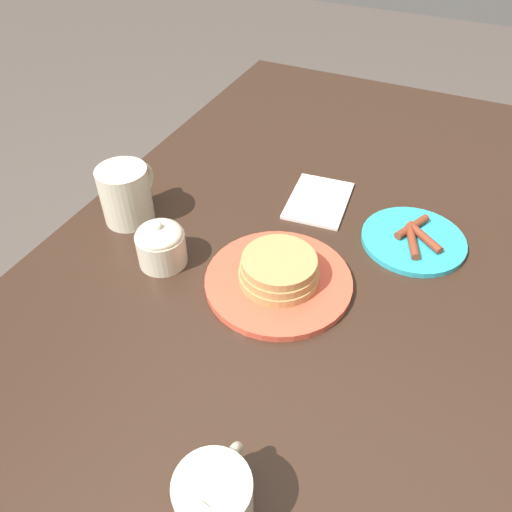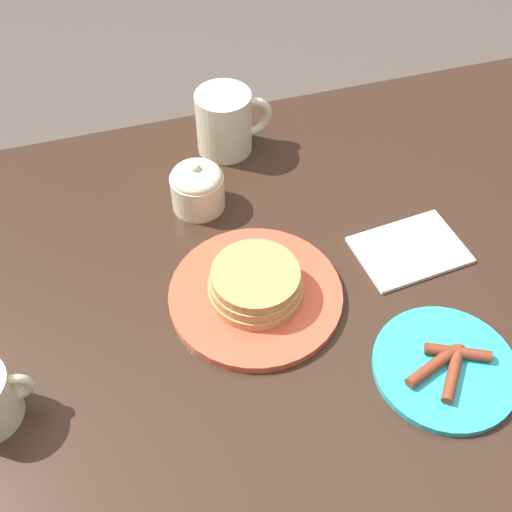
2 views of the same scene
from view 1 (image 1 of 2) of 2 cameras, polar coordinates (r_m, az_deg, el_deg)
The scene contains 8 objects.
ground_plane at distance 1.44m, azimuth 2.87°, elevation -23.45°, with size 8.00×8.00×0.00m, color #51473F.
dining_table at distance 0.90m, azimuth 4.26°, elevation -6.63°, with size 1.54×0.84×0.75m.
pancake_plate at distance 0.77m, azimuth 2.60°, elevation -2.21°, with size 0.23×0.23×0.05m.
side_plate_bacon at distance 0.90m, azimuth 17.57°, elevation 1.82°, with size 0.18×0.18×0.02m.
coffee_mug at distance 0.91m, azimuth -14.55°, elevation 6.95°, with size 0.12×0.09×0.10m.
creamer_pitcher at distance 0.56m, azimuth -4.88°, elevation -26.06°, with size 0.12×0.08×0.08m.
sugar_bowl at distance 0.81m, azimuth -10.82°, elevation 1.34°, with size 0.08×0.08×0.08m.
napkin at distance 0.96m, azimuth 7.17°, elevation 6.32°, with size 0.16×0.12×0.01m.
Camera 1 is at (-0.56, -0.19, 1.32)m, focal length 35.00 mm.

